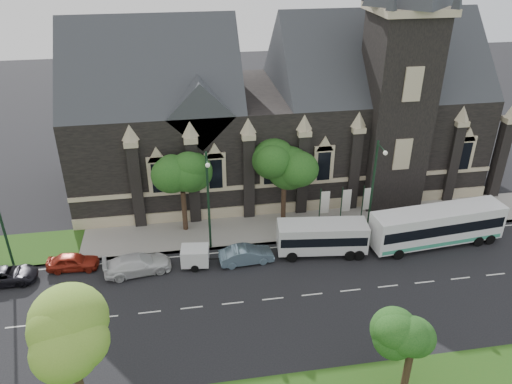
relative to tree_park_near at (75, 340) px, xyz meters
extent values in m
plane|color=black|center=(11.77, 8.77, -6.42)|extent=(160.00, 160.00, 0.00)
cube|color=gray|center=(11.77, 18.27, -6.34)|extent=(80.00, 5.00, 0.15)
cube|color=black|center=(15.77, 28.27, -1.42)|extent=(40.00, 15.00, 10.00)
cube|color=#303338|center=(3.77, 28.27, 3.58)|extent=(16.00, 15.00, 15.00)
cube|color=#303338|center=(25.77, 28.27, 3.58)|extent=(20.00, 15.00, 15.00)
cube|color=#303338|center=(7.77, 23.77, 3.58)|extent=(6.00, 6.00, 6.00)
cube|color=black|center=(25.77, 22.27, 2.58)|extent=(5.50, 5.50, 18.00)
cube|color=tan|center=(25.77, 22.27, 11.78)|extent=(6.20, 6.20, 0.60)
cube|color=tan|center=(15.77, 20.73, -3.22)|extent=(40.00, 0.22, 0.40)
cube|color=tan|center=(15.77, 20.73, -5.82)|extent=(40.00, 0.25, 1.20)
cube|color=black|center=(13.77, 20.59, -1.62)|extent=(1.20, 0.12, 2.80)
sphere|color=olive|center=(-0.23, -0.23, -0.20)|extent=(4.16, 4.16, 4.16)
sphere|color=olive|center=(0.55, 0.55, 0.58)|extent=(3.12, 3.12, 3.12)
cylinder|color=black|center=(17.77, -0.73, -4.88)|extent=(0.44, 0.44, 3.08)
sphere|color=#184716|center=(17.77, -0.73, -1.94)|extent=(3.20, 3.20, 3.20)
sphere|color=#184716|center=(18.37, -0.13, -1.34)|extent=(2.40, 2.40, 2.40)
cylinder|color=black|center=(14.77, 19.27, -4.44)|extent=(0.44, 0.44, 3.96)
sphere|color=#184716|center=(14.77, 19.27, -0.78)|extent=(3.84, 3.84, 3.84)
sphere|color=#184716|center=(15.49, 19.99, -0.06)|extent=(2.88, 2.88, 2.88)
cylinder|color=black|center=(5.77, 19.27, -4.44)|extent=(0.44, 0.44, 3.96)
sphere|color=#184716|center=(5.77, 19.27, -0.85)|extent=(3.68, 3.68, 3.68)
sphere|color=#184716|center=(6.46, 19.96, -0.16)|extent=(2.76, 2.76, 2.76)
cylinder|color=#15301D|center=(21.77, 16.07, -1.92)|extent=(0.20, 0.20, 9.00)
cylinder|color=#15301D|center=(21.77, 15.27, 2.28)|extent=(0.10, 1.60, 0.10)
sphere|color=silver|center=(21.77, 14.47, 2.18)|extent=(0.36, 0.36, 0.36)
cylinder|color=#15301D|center=(7.77, 16.07, -1.92)|extent=(0.20, 0.20, 9.00)
cylinder|color=#15301D|center=(7.77, 15.27, 2.28)|extent=(0.10, 1.60, 0.10)
sphere|color=silver|center=(7.77, 14.47, 2.18)|extent=(0.36, 0.36, 0.36)
cylinder|color=#15301D|center=(-8.23, 16.07, -1.92)|extent=(0.20, 0.20, 9.00)
cylinder|color=#15301D|center=(17.77, 17.77, -4.42)|extent=(0.10, 0.10, 4.00)
cube|color=white|center=(18.22, 17.77, -3.82)|extent=(0.80, 0.04, 2.20)
cylinder|color=#15301D|center=(19.77, 17.77, -4.42)|extent=(0.10, 0.10, 4.00)
cube|color=white|center=(20.22, 17.77, -3.82)|extent=(0.80, 0.04, 2.20)
cylinder|color=#15301D|center=(21.77, 17.77, -4.42)|extent=(0.10, 0.10, 4.00)
cube|color=white|center=(22.22, 17.77, -3.82)|extent=(0.80, 0.04, 2.20)
cube|color=white|center=(26.93, 13.60, -4.49)|extent=(11.85, 3.49, 2.95)
cube|color=black|center=(26.93, 13.60, -4.31)|extent=(11.39, 3.48, 0.95)
cube|color=#389A76|center=(26.93, 13.60, -5.67)|extent=(11.38, 3.47, 0.35)
cylinder|color=black|center=(22.97, 12.02, -5.97)|extent=(0.92, 0.36, 0.90)
cylinder|color=black|center=(22.75, 14.44, -5.97)|extent=(0.92, 0.36, 0.90)
cylinder|color=black|center=(30.53, 12.71, -5.97)|extent=(0.92, 0.36, 0.90)
cylinder|color=black|center=(30.31, 15.13, -5.97)|extent=(0.92, 0.36, 0.90)
cylinder|color=black|center=(31.69, 12.81, -5.97)|extent=(0.92, 0.36, 0.90)
cylinder|color=black|center=(31.47, 15.23, -5.97)|extent=(0.92, 0.36, 0.90)
cube|color=silver|center=(16.90, 13.92, -4.77)|extent=(7.60, 3.16, 2.40)
cube|color=black|center=(16.90, 13.92, -4.65)|extent=(7.32, 3.17, 0.80)
cylinder|color=black|center=(14.20, 13.06, -5.97)|extent=(0.93, 0.38, 0.90)
cylinder|color=black|center=(14.47, 15.37, -5.97)|extent=(0.93, 0.38, 0.90)
cylinder|color=black|center=(18.97, 12.51, -5.97)|extent=(0.93, 0.38, 0.90)
cylinder|color=black|center=(19.23, 14.81, -5.97)|extent=(0.93, 0.38, 0.90)
cylinder|color=black|center=(19.70, 12.42, -5.97)|extent=(0.93, 0.38, 0.90)
cylinder|color=black|center=(19.97, 14.73, -5.97)|extent=(0.93, 0.38, 0.90)
cube|color=silver|center=(6.35, 13.80, -5.43)|extent=(2.36, 1.88, 1.42)
cylinder|color=black|center=(6.25, 12.99, -6.11)|extent=(0.63, 0.29, 0.61)
cylinder|color=black|center=(6.44, 14.62, -6.11)|extent=(0.63, 0.29, 0.61)
cylinder|color=black|center=(7.76, 13.64, -5.81)|extent=(1.31, 0.23, 0.08)
imported|color=slate|center=(10.49, 13.60, -5.69)|extent=(4.54, 1.88, 1.46)
imported|color=maroon|center=(-3.35, 14.97, -5.73)|extent=(4.12, 1.87, 1.37)
imported|color=silver|center=(1.79, 13.70, -5.65)|extent=(5.51, 2.85, 1.53)
imported|color=black|center=(-8.17, 14.05, -5.78)|extent=(4.64, 2.20, 1.28)
camera|label=1|loc=(5.89, -19.43, 18.18)|focal=35.04mm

